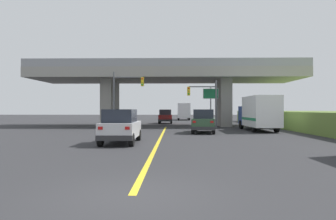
# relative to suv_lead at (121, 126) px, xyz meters

# --- Properties ---
(ground) EXTENTS (160.00, 160.00, 0.00)m
(ground) POSITION_rel_suv_lead_xyz_m (2.20, 19.68, -1.01)
(ground) COLOR #2B2B2D
(overpass_bridge) EXTENTS (32.17, 8.87, 7.69)m
(overpass_bridge) POSITION_rel_suv_lead_xyz_m (2.20, 19.68, 4.60)
(overpass_bridge) COLOR gray
(overpass_bridge) RESTS_ON ground
(lane_divider_stripe) EXTENTS (0.20, 27.46, 0.01)m
(lane_divider_stripe) POSITION_rel_suv_lead_xyz_m (2.20, 2.90, -1.01)
(lane_divider_stripe) COLOR yellow
(lane_divider_stripe) RESTS_ON ground
(suv_lead) EXTENTS (1.96, 4.39, 2.02)m
(suv_lead) POSITION_rel_suv_lead_xyz_m (0.00, 0.00, 0.00)
(suv_lead) COLOR silver
(suv_lead) RESTS_ON ground
(suv_crossing) EXTENTS (2.47, 4.76, 2.02)m
(suv_crossing) POSITION_rel_suv_lead_xyz_m (5.75, 8.33, 0.00)
(suv_crossing) COLOR #2D4C33
(suv_crossing) RESTS_ON ground
(box_truck) EXTENTS (2.33, 7.26, 3.24)m
(box_truck) POSITION_rel_suv_lead_xyz_m (11.18, 10.89, 0.68)
(box_truck) COLOR navy
(box_truck) RESTS_ON ground
(sedan_oncoming) EXTENTS (1.95, 4.57, 2.02)m
(sedan_oncoming) POSITION_rel_suv_lead_xyz_m (1.89, 25.86, 0.00)
(sedan_oncoming) COLOR maroon
(sedan_oncoming) RESTS_ON ground
(traffic_signal_nearside) EXTENTS (3.24, 0.36, 5.23)m
(traffic_signal_nearside) POSITION_rel_suv_lead_xyz_m (6.62, 15.04, 2.29)
(traffic_signal_nearside) COLOR #56595E
(traffic_signal_nearside) RESTS_ON ground
(traffic_signal_farside) EXTENTS (3.32, 0.36, 6.09)m
(traffic_signal_farside) POSITION_rel_suv_lead_xyz_m (-2.29, 14.58, 2.90)
(traffic_signal_farside) COLOR #56595E
(traffic_signal_farside) RESTS_ON ground
(highway_sign) EXTENTS (1.79, 0.17, 4.61)m
(highway_sign) POSITION_rel_suv_lead_xyz_m (7.42, 17.39, 2.42)
(highway_sign) COLOR slate
(highway_sign) RESTS_ON ground
(semi_truck_distant) EXTENTS (2.33, 6.50, 3.19)m
(semi_truck_distant) POSITION_rel_suv_lead_xyz_m (4.99, 40.46, 0.65)
(semi_truck_distant) COLOR navy
(semi_truck_distant) RESTS_ON ground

